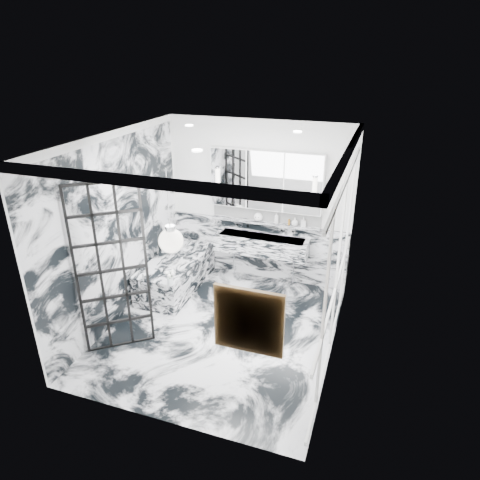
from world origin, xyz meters
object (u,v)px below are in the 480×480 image
at_px(crittall_door, 112,270).
at_px(trough_sink, 262,245).
at_px(bathtub, 176,273).
at_px(mirror_cabinet, 266,180).

distance_m(crittall_door, trough_sink, 2.73).
bearing_deg(bathtub, mirror_cabinet, 32.06).
height_order(crittall_door, trough_sink, crittall_door).
bearing_deg(crittall_door, mirror_cabinet, 24.06).
height_order(trough_sink, mirror_cabinet, mirror_cabinet).
bearing_deg(bathtub, crittall_door, -90.59).
relative_size(mirror_cabinet, bathtub, 1.15).
xyz_separation_m(trough_sink, mirror_cabinet, (-0.00, 0.17, 1.09)).
relative_size(crittall_door, bathtub, 1.43).
bearing_deg(mirror_cabinet, bathtub, -147.94).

